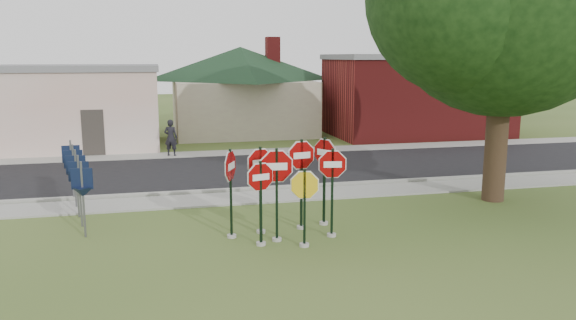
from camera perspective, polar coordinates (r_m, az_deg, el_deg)
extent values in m
plane|color=#3C5520|center=(13.48, 0.78, -9.55)|extent=(120.00, 120.00, 0.00)
cube|color=#979890|center=(18.62, -3.31, -3.80)|extent=(60.00, 1.60, 0.06)
cube|color=black|center=(22.96, -5.25, -1.12)|extent=(60.00, 7.00, 0.04)
cube|color=#979890|center=(27.15, -6.52, 0.67)|extent=(60.00, 1.60, 0.06)
cube|color=#979890|center=(19.57, -3.82, -2.98)|extent=(60.00, 0.20, 0.14)
cylinder|color=#9D9B93|center=(14.40, -1.14, -8.06)|extent=(0.24, 0.24, 0.08)
cube|color=black|center=(14.07, -1.15, -3.60)|extent=(0.06, 0.06, 2.39)
cylinder|color=white|center=(13.91, -1.17, -0.65)|extent=(1.15, 0.12, 1.15)
cylinder|color=#820505|center=(13.91, -1.17, -0.65)|extent=(1.06, 0.12, 1.06)
cube|color=white|center=(13.91, -1.17, -0.65)|extent=(0.53, 0.06, 0.18)
cylinder|color=#9D9B93|center=(13.99, 1.67, -8.62)|extent=(0.24, 0.24, 0.08)
cube|color=black|center=(13.72, 1.69, -4.92)|extent=(0.07, 0.06, 1.95)
cylinder|color=white|center=(13.57, 1.70, -2.56)|extent=(0.95, 0.24, 0.97)
cylinder|color=gold|center=(13.57, 1.70, -2.56)|extent=(0.88, 0.23, 0.90)
cylinder|color=#9D9B93|center=(14.09, -2.75, -8.48)|extent=(0.24, 0.24, 0.08)
cube|color=black|center=(13.80, -2.79, -4.45)|extent=(0.07, 0.06, 2.13)
cylinder|color=white|center=(13.64, -2.82, -1.74)|extent=(0.94, 0.29, 0.97)
cylinder|color=#820505|center=(13.64, -2.82, -1.74)|extent=(0.87, 0.27, 0.90)
cube|color=white|center=(13.64, -2.82, -1.74)|extent=(0.43, 0.13, 0.16)
cylinder|color=#9D9B93|center=(14.78, 4.44, -7.59)|extent=(0.24, 0.24, 0.08)
cube|color=black|center=(14.47, 4.50, -3.37)|extent=(0.07, 0.06, 2.32)
cylinder|color=white|center=(14.31, 4.55, -0.44)|extent=(1.00, 0.17, 1.01)
cylinder|color=#820505|center=(14.31, 4.55, -0.44)|extent=(0.93, 0.16, 0.93)
cube|color=white|center=(14.31, 4.55, -0.44)|extent=(0.46, 0.08, 0.16)
cylinder|color=#9D9B93|center=(15.38, 1.35, -6.84)|extent=(0.24, 0.24, 0.08)
cube|color=black|center=(15.07, 1.37, -2.51)|extent=(0.07, 0.06, 2.46)
cylinder|color=white|center=(14.91, 1.38, 0.49)|extent=(1.05, 0.24, 1.07)
cylinder|color=#820505|center=(14.91, 1.38, 0.49)|extent=(0.97, 0.23, 0.99)
cube|color=white|center=(14.91, 1.38, 0.49)|extent=(0.48, 0.11, 0.17)
cylinder|color=#9D9B93|center=(15.03, -2.77, -7.26)|extent=(0.24, 0.24, 0.08)
cube|color=black|center=(14.73, -2.81, -3.11)|extent=(0.07, 0.07, 2.32)
cylinder|color=white|center=(14.58, -2.83, -0.24)|extent=(0.98, 0.31, 1.02)
cylinder|color=#820505|center=(14.58, -2.83, -0.24)|extent=(0.91, 0.29, 0.94)
cube|color=white|center=(14.58, -2.83, -0.24)|extent=(0.45, 0.14, 0.16)
cylinder|color=#9D9B93|center=(15.78, 3.65, -6.41)|extent=(0.24, 0.24, 0.08)
cube|color=black|center=(15.47, 3.70, -2.19)|extent=(0.07, 0.08, 2.46)
cylinder|color=white|center=(15.32, 3.74, 0.78)|extent=(0.57, 0.89, 1.04)
cylinder|color=#820505|center=(15.32, 3.74, 0.78)|extent=(0.53, 0.82, 0.96)
cube|color=white|center=(15.32, 3.74, 0.78)|extent=(0.26, 0.41, 0.17)
cylinder|color=#9D9B93|center=(14.72, -5.74, -7.69)|extent=(0.24, 0.24, 0.08)
cube|color=black|center=(14.41, -5.82, -3.44)|extent=(0.07, 0.08, 2.33)
cylinder|color=white|center=(14.25, -5.87, -0.61)|extent=(0.48, 1.01, 1.10)
cylinder|color=#820505|center=(14.25, -5.87, -0.61)|extent=(0.45, 0.93, 1.02)
cube|color=white|center=(14.25, -5.87, -0.61)|extent=(0.22, 0.46, 0.18)
cube|color=#59595E|center=(15.35, -20.08, -3.80)|extent=(0.05, 0.05, 2.00)
cube|color=black|center=(15.23, -20.21, -1.80)|extent=(0.55, 0.13, 0.55)
cone|color=black|center=(15.30, -20.13, -3.08)|extent=(0.65, 0.65, 0.25)
cube|color=#59595E|center=(16.34, -20.38, -2.98)|extent=(0.05, 0.05, 2.00)
cube|color=black|center=(16.22, -20.50, -1.09)|extent=(0.55, 0.09, 0.55)
cone|color=black|center=(16.29, -20.42, -2.30)|extent=(0.62, 0.62, 0.25)
cube|color=#59595E|center=(17.33, -20.64, -2.25)|extent=(0.05, 0.05, 2.00)
cube|color=black|center=(17.22, -20.75, -0.47)|extent=(0.55, 0.05, 0.55)
cone|color=black|center=(17.29, -20.68, -1.61)|extent=(0.58, 0.58, 0.25)
cube|color=#59595E|center=(18.33, -20.87, -1.60)|extent=(0.05, 0.05, 2.00)
cube|color=black|center=(18.23, -20.98, 0.09)|extent=(0.55, 0.05, 0.55)
cone|color=black|center=(18.29, -20.91, -0.99)|extent=(0.58, 0.58, 0.25)
cube|color=#59595E|center=(19.33, -21.08, -1.02)|extent=(0.05, 0.05, 2.00)
cube|color=black|center=(19.23, -21.18, 0.58)|extent=(0.55, 0.09, 0.55)
cone|color=black|center=(19.29, -21.12, -0.44)|extent=(0.62, 0.62, 0.25)
cube|color=silver|center=(30.98, -24.27, 4.70)|extent=(12.00, 6.00, 4.00)
cube|color=slate|center=(30.87, -24.55, 8.48)|extent=(12.20, 6.20, 0.30)
cube|color=#332D28|center=(27.69, -19.18, 2.59)|extent=(1.00, 0.10, 2.20)
cube|color=#BBB495|center=(34.79, -4.79, 5.45)|extent=(8.00, 8.00, 3.20)
pyramid|color=black|center=(34.67, -4.88, 11.39)|extent=(11.60, 11.60, 2.00)
cube|color=maroon|center=(35.01, -1.57, 11.09)|extent=(0.80, 0.80, 1.60)
cube|color=maroon|center=(34.36, 12.93, 6.25)|extent=(10.00, 6.00, 4.50)
cube|color=slate|center=(34.28, 13.10, 10.17)|extent=(10.20, 6.20, 0.30)
cube|color=white|center=(30.82, 12.01, 6.49)|extent=(2.00, 0.08, 0.90)
cylinder|color=#302115|center=(19.10, 20.53, 3.76)|extent=(0.70, 0.70, 5.21)
cylinder|color=#302115|center=(45.84, 20.13, 6.56)|extent=(0.50, 0.50, 4.00)
sphere|color=black|center=(45.77, 20.42, 11.05)|extent=(5.60, 5.60, 5.60)
imported|color=black|center=(26.63, -11.81, 2.25)|extent=(0.72, 0.58, 1.70)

